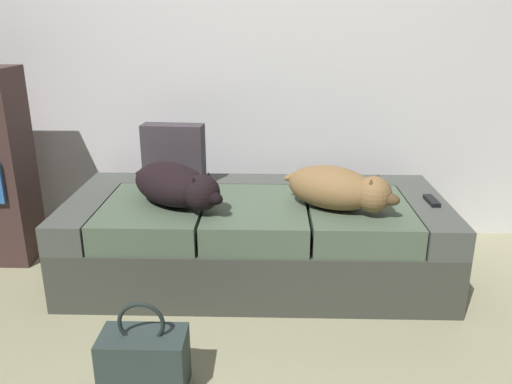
{
  "coord_description": "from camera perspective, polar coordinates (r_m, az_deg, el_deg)",
  "views": [
    {
      "loc": [
        0.07,
        -1.49,
        1.35
      ],
      "look_at": [
        0.0,
        1.01,
        0.49
      ],
      "focal_mm": 36.18,
      "sensor_mm": 36.0,
      "label": 1
    }
  ],
  "objects": [
    {
      "name": "tv_remote",
      "position": [
        2.78,
        18.85,
        -0.91
      ],
      "size": [
        0.05,
        0.15,
        0.02
      ],
      "primitive_type": "cube",
      "rotation": [
        0.0,
        0.0,
        0.04
      ],
      "color": "black",
      "rests_on": "couch"
    },
    {
      "name": "dog_dark",
      "position": [
        2.59,
        -8.79,
        0.72
      ],
      "size": [
        0.56,
        0.5,
        0.21
      ],
      "color": "black",
      "rests_on": "couch"
    },
    {
      "name": "dog_tan",
      "position": [
        2.55,
        9.09,
        0.39
      ],
      "size": [
        0.58,
        0.46,
        0.21
      ],
      "color": "olive",
      "rests_on": "couch"
    },
    {
      "name": "back_wall",
      "position": [
        3.2,
        0.37,
        19.77
      ],
      "size": [
        6.4,
        0.1,
        2.8
      ],
      "primitive_type": "cube",
      "color": "silver",
      "rests_on": "ground"
    },
    {
      "name": "throw_pillow",
      "position": [
        2.93,
        -9.07,
        4.13
      ],
      "size": [
        0.35,
        0.15,
        0.34
      ],
      "primitive_type": "cube",
      "rotation": [
        0.0,
        0.0,
        -0.09
      ],
      "color": "#3A3339",
      "rests_on": "couch"
    },
    {
      "name": "handbag",
      "position": [
        2.07,
        -12.25,
        -17.81
      ],
      "size": [
        0.32,
        0.18,
        0.38
      ],
      "color": "#2A3835",
      "rests_on": "ground"
    },
    {
      "name": "couch",
      "position": [
        2.79,
        0.03,
        -4.99
      ],
      "size": [
        1.97,
        0.88,
        0.44
      ],
      "color": "#3A3C34",
      "rests_on": "ground"
    }
  ]
}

